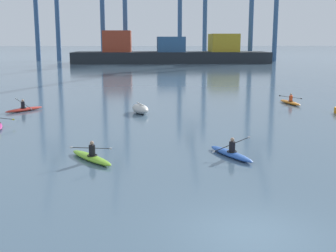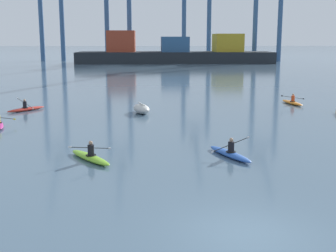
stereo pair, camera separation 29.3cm
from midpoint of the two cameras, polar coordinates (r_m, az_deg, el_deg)
name	(u,v)px [view 1 (the left image)]	position (r m, az deg, el deg)	size (l,w,h in m)	color
ground_plane	(251,234)	(13.45, 10.09, -13.58)	(800.00, 800.00, 0.00)	slate
container_barge	(170,53)	(109.18, 0.16, 9.46)	(47.16, 11.71, 7.72)	#1E2328
gantry_crane_east_mid	(193,1)	(124.65, 3.16, 15.81)	(8.14, 19.28, 31.99)	#335684
capsized_dinghy	(140,109)	(34.03, -3.86, 2.23)	(1.74, 2.80, 0.76)	beige
kayak_lime	(91,157)	(21.07, -10.27, -3.95)	(2.50, 3.09, 0.95)	#7ABC2D
kayak_red	(24,109)	(36.91, -18.32, 2.11)	(2.66, 2.98, 1.01)	red
kayak_blue	(231,153)	(21.64, 7.75, -3.48)	(2.07, 3.35, 0.95)	#2856B2
kayak_orange	(290,102)	(40.39, 15.31, 3.01)	(2.24, 3.45, 0.95)	orange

